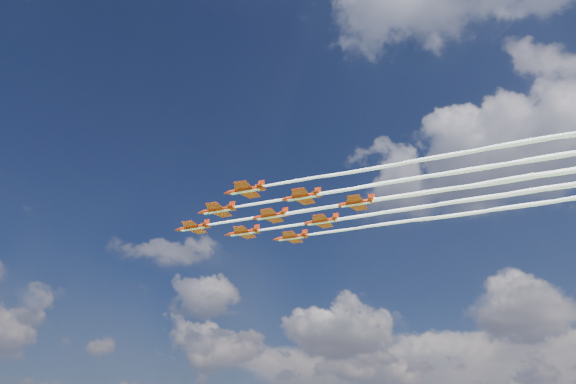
{
  "coord_description": "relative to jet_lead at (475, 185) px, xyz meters",
  "views": [
    {
      "loc": [
        81.55,
        -97.77,
        28.35
      ],
      "look_at": [
        12.9,
        -1.82,
        87.07
      ],
      "focal_mm": 35.0,
      "sensor_mm": 36.0,
      "label": 1
    }
  ],
  "objects": [
    {
      "name": "jet_row2_port",
      "position": [
        12.19,
        -4.37,
        0.0
      ],
      "size": [
        139.43,
        42.17,
        2.46
      ],
      "rotation": [
        0.0,
        0.0,
        0.27
      ],
      "color": "#B12709"
    },
    {
      "name": "jet_lead",
      "position": [
        0.0,
        0.0,
        0.0
      ],
      "size": [
        139.43,
        42.17,
        2.46
      ],
      "rotation": [
        0.0,
        0.0,
        0.27
      ],
      "color": "#B12709"
    },
    {
      "name": "jet_row2_starb",
      "position": [
        8.21,
        10.02,
        0.0
      ],
      "size": [
        139.43,
        42.17,
        2.46
      ],
      "rotation": [
        0.0,
        0.0,
        0.27
      ],
      "color": "#B12709"
    }
  ]
}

